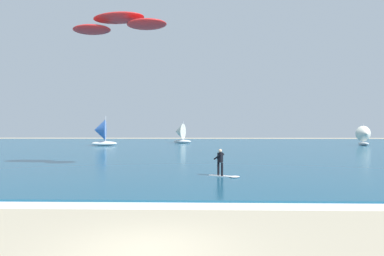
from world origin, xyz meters
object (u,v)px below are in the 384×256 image
kitesurfer (223,167)px  sailboat_trailing (180,133)px  kite (119,23)px  sailboat_heeled_over (365,135)px  sailboat_anchored_offshore (101,132)px

kitesurfer → sailboat_trailing: (-5.67, 49.81, 1.44)m
kite → sailboat_trailing: kite is taller
kite → sailboat_heeled_over: 51.58m
kitesurfer → sailboat_heeled_over: sailboat_heeled_over is taller
kitesurfer → sailboat_trailing: size_ratio=0.45×
sailboat_trailing → sailboat_heeled_over: 34.12m
kitesurfer → sailboat_anchored_offshore: 42.51m
kite → kitesurfer: bearing=-23.9°
kite → sailboat_heeled_over: bearing=47.5°
kitesurfer → sailboat_heeled_over: bearing=56.2°
kitesurfer → sailboat_heeled_over: (27.21, 40.67, 1.17)m
kitesurfer → sailboat_trailing: bearing=96.5°
kite → sailboat_heeled_over: kite is taller
kitesurfer → sailboat_anchored_offshore: sailboat_anchored_offshore is taller
kitesurfer → sailboat_anchored_offshore: bearing=115.9°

